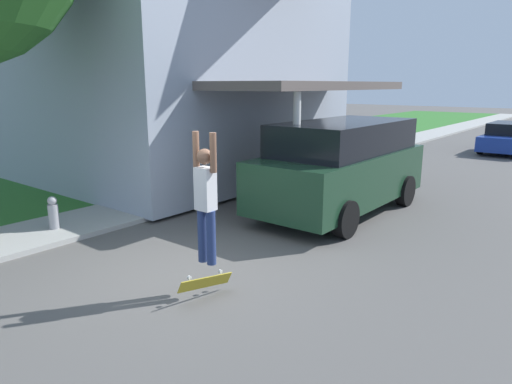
# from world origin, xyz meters

# --- Properties ---
(ground_plane) EXTENTS (120.00, 120.00, 0.00)m
(ground_plane) POSITION_xyz_m (0.00, 0.00, 0.00)
(ground_plane) COLOR #54514F
(lawn) EXTENTS (10.00, 80.00, 0.08)m
(lawn) POSITION_xyz_m (-8.00, 6.00, 0.04)
(lawn) COLOR #2D6B28
(lawn) RESTS_ON ground_plane
(sidewalk) EXTENTS (1.80, 80.00, 0.10)m
(sidewalk) POSITION_xyz_m (-3.60, 6.00, 0.05)
(sidewalk) COLOR #9E9E99
(sidewalk) RESTS_ON ground_plane
(house) EXTENTS (12.99, 9.29, 9.34)m
(house) POSITION_xyz_m (-7.48, 5.50, 4.92)
(house) COLOR #99A3B2
(house) RESTS_ON lawn
(lawn_tree_far) EXTENTS (4.22, 4.22, 6.48)m
(lawn_tree_far) POSITION_xyz_m (-4.76, 8.47, 4.44)
(lawn_tree_far) COLOR brown
(lawn_tree_far) RESTS_ON lawn
(suv_parked) EXTENTS (2.17, 4.98, 2.10)m
(suv_parked) POSITION_xyz_m (0.20, 4.65, 1.11)
(suv_parked) COLOR #193823
(suv_parked) RESTS_ON ground_plane
(car_down_street) EXTENTS (1.96, 4.53, 1.30)m
(car_down_street) POSITION_xyz_m (1.36, 17.89, 0.63)
(car_down_street) COLOR navy
(car_down_street) RESTS_ON ground_plane
(skateboarder) EXTENTS (0.41, 0.21, 1.83)m
(skateboarder) POSITION_xyz_m (0.80, -0.35, 1.41)
(skateboarder) COLOR navy
(skateboarder) RESTS_ON ground_plane
(skateboard) EXTENTS (0.30, 0.81, 0.30)m
(skateboard) POSITION_xyz_m (0.87, -0.48, 0.24)
(skateboard) COLOR #A89323
(skateboard) RESTS_ON ground_plane
(fire_hydrant) EXTENTS (0.20, 0.20, 0.66)m
(fire_hydrant) POSITION_xyz_m (-3.51, -0.33, 0.42)
(fire_hydrant) COLOR #99999E
(fire_hydrant) RESTS_ON sidewalk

